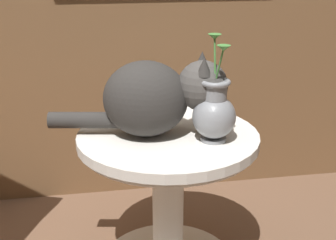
# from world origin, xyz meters

# --- Properties ---
(wicker_side_table) EXTENTS (0.64, 0.64, 0.56)m
(wicker_side_table) POSITION_xyz_m (0.24, 0.18, 0.38)
(wicker_side_table) COLOR silver
(wicker_side_table) RESTS_ON ground_plane
(cat) EXTENTS (0.61, 0.30, 0.28)m
(cat) POSITION_xyz_m (0.20, 0.18, 0.70)
(cat) COLOR #33302D
(cat) RESTS_ON wicker_side_table
(pewter_vase_with_ivy) EXTENTS (0.15, 0.15, 0.35)m
(pewter_vase_with_ivy) POSITION_xyz_m (0.38, 0.09, 0.67)
(pewter_vase_with_ivy) COLOR gray
(pewter_vase_with_ivy) RESTS_ON wicker_side_table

